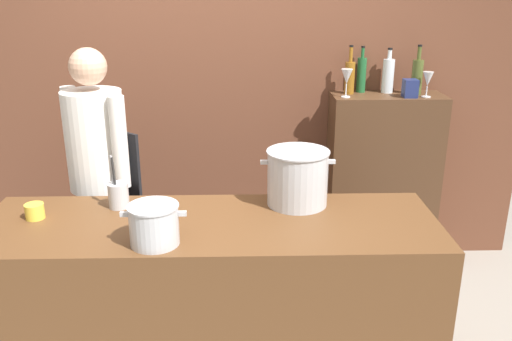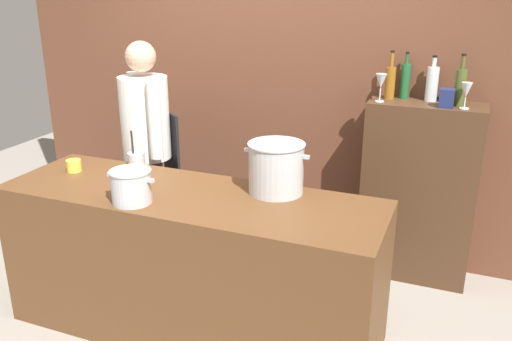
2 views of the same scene
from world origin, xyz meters
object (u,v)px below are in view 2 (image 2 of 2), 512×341
wine_glass_short (466,91)px  spice_tin_navy (447,98)px  stockpot_small (131,186)px  wine_bottle_clear (432,83)px  utensil_crock (136,162)px  wine_bottle_green (405,80)px  wine_bottle_amber (390,82)px  butter_jar (74,166)px  wine_bottle_olive (460,86)px  chef (147,140)px  wine_glass_wide (381,82)px  stockpot_large (276,168)px

wine_glass_short → spice_tin_navy: size_ratio=1.42×
stockpot_small → wine_bottle_clear: wine_bottle_clear is taller
utensil_crock → wine_bottle_green: (1.46, 1.10, 0.43)m
wine_bottle_clear → wine_bottle_amber: 0.27m
stockpot_small → wine_glass_short: (1.61, 1.33, 0.40)m
butter_jar → wine_bottle_green: size_ratio=0.30×
wine_bottle_green → wine_bottle_amber: bearing=-149.1°
utensil_crock → wine_bottle_olive: wine_bottle_olive is taller
chef → butter_jar: (-0.17, -0.57, -0.03)m
chef → utensil_crock: size_ratio=6.02×
wine_bottle_clear → butter_jar: bearing=-149.2°
stockpot_small → wine_bottle_olive: wine_bottle_olive is taller
spice_tin_navy → chef: bearing=-166.5°
wine_glass_short → wine_glass_wide: wine_glass_wide is taller
wine_bottle_olive → wine_glass_wide: bearing=-170.1°
chef → stockpot_large: size_ratio=4.33×
stockpot_small → utensil_crock: utensil_crock is taller
wine_glass_wide → wine_bottle_amber: bearing=70.1°
utensil_crock → wine_glass_short: wine_glass_short is taller
chef → butter_jar: 0.60m
utensil_crock → wine_bottle_olive: 2.12m
chef → wine_bottle_clear: bearing=-121.7°
chef → wine_glass_wide: (1.53, 0.48, 0.44)m
wine_glass_short → chef: bearing=-167.2°
wine_bottle_clear → wine_glass_short: (0.22, -0.16, -0.01)m
utensil_crock → wine_glass_wide: 1.67m
utensil_crock → wine_bottle_amber: size_ratio=0.85×
wine_bottle_olive → chef: bearing=-164.4°
stockpot_large → stockpot_small: bearing=-147.1°
stockpot_large → butter_jar: 1.32m
stockpot_small → wine_bottle_olive: bearing=42.3°
wine_glass_short → utensil_crock: bearing=-153.8°
stockpot_small → wine_bottle_green: (1.21, 1.51, 0.41)m
stockpot_large → wine_bottle_green: 1.25m
stockpot_small → wine_bottle_amber: 1.88m
chef → butter_jar: bearing=112.6°
chef → wine_bottle_olive: chef is taller
wine_glass_short → wine_bottle_green: bearing=155.3°
stockpot_large → wine_bottle_olive: wine_bottle_olive is taller
stockpot_large → wine_bottle_amber: (0.45, 1.02, 0.35)m
butter_jar → wine_bottle_green: bearing=33.7°
spice_tin_navy → wine_bottle_olive: bearing=53.8°
utensil_crock → wine_bottle_amber: (1.37, 1.04, 0.42)m
stockpot_small → utensil_crock: 0.48m
wine_bottle_green → spice_tin_navy: wine_bottle_green is taller
wine_glass_wide → wine_bottle_green: bearing=52.4°
stockpot_small → wine_bottle_olive: size_ratio=0.88×
chef → wine_glass_short: chef is taller
chef → wine_bottle_green: (1.67, 0.65, 0.43)m
chef → wine_glass_wide: 1.67m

